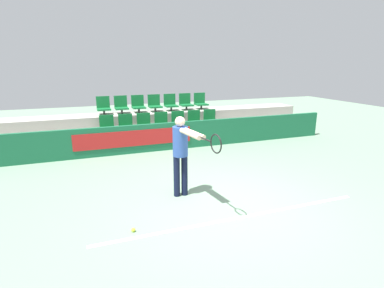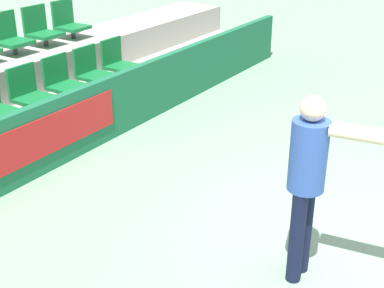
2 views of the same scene
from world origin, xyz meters
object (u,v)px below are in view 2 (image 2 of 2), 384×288
at_px(stadium_chair_11, 10,36).
at_px(stadium_chair_6, 118,61).
at_px(tennis_player, 317,173).
at_px(stadium_chair_13, 69,22).
at_px(stadium_chair_3, 29,92).
at_px(stadium_chair_4, 62,80).
at_px(stadium_chair_5, 92,70).
at_px(stadium_chair_12, 41,29).

bearing_deg(stadium_chair_11, stadium_chair_6, -39.81).
bearing_deg(tennis_player, stadium_chair_13, 56.15).
height_order(stadium_chair_3, stadium_chair_4, same).
bearing_deg(stadium_chair_4, stadium_chair_5, 0.00).
height_order(stadium_chair_4, stadium_chair_5, same).
bearing_deg(stadium_chair_6, stadium_chair_3, 180.00).
xyz_separation_m(stadium_chair_6, stadium_chair_11, (-1.17, 0.98, 0.49)).
xyz_separation_m(stadium_chair_4, stadium_chair_13, (1.17, 0.98, 0.49)).
xyz_separation_m(stadium_chair_6, stadium_chair_12, (-0.59, 0.98, 0.49)).
bearing_deg(tennis_player, stadium_chair_6, 51.12).
relative_size(stadium_chair_5, stadium_chair_13, 1.00).
relative_size(stadium_chair_3, tennis_player, 0.36).
xyz_separation_m(stadium_chair_11, tennis_player, (-1.24, -5.08, -0.21)).
bearing_deg(stadium_chair_6, stadium_chair_4, 180.00).
relative_size(stadium_chair_12, tennis_player, 0.36).
bearing_deg(stadium_chair_11, stadium_chair_13, 0.00).
relative_size(stadium_chair_3, stadium_chair_4, 1.00).
distance_m(stadium_chair_4, tennis_player, 4.30).
bearing_deg(stadium_chair_5, tennis_player, -113.91).
height_order(stadium_chair_5, stadium_chair_12, stadium_chair_12).
height_order(stadium_chair_3, stadium_chair_12, stadium_chair_12).
xyz_separation_m(stadium_chair_3, tennis_player, (-0.65, -4.11, 0.27)).
bearing_deg(stadium_chair_3, stadium_chair_13, 29.06).
relative_size(stadium_chair_6, stadium_chair_12, 1.00).
bearing_deg(stadium_chair_5, stadium_chair_6, 0.00).
xyz_separation_m(stadium_chair_5, stadium_chair_12, (0.00, 0.98, 0.49)).
bearing_deg(stadium_chair_3, stadium_chair_5, 0.00).
relative_size(stadium_chair_4, stadium_chair_5, 1.00).
bearing_deg(tennis_player, stadium_chair_11, 67.82).
distance_m(stadium_chair_11, stadium_chair_13, 1.17).
distance_m(stadium_chair_5, stadium_chair_13, 1.24).
xyz_separation_m(stadium_chair_4, stadium_chair_12, (0.59, 0.98, 0.49)).
height_order(stadium_chair_4, stadium_chair_6, same).
xyz_separation_m(stadium_chair_4, tennis_player, (-1.24, -4.11, 0.27)).
bearing_deg(stadium_chair_12, stadium_chair_5, -90.00).
height_order(stadium_chair_6, tennis_player, tennis_player).
distance_m(stadium_chair_3, stadium_chair_4, 0.59).
bearing_deg(stadium_chair_13, stadium_chair_11, 180.00).
height_order(stadium_chair_11, stadium_chair_12, same).
bearing_deg(stadium_chair_12, stadium_chair_4, -120.96).
bearing_deg(stadium_chair_13, stadium_chair_12, 180.00).
height_order(stadium_chair_12, tennis_player, tennis_player).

